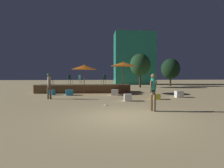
{
  "coord_description": "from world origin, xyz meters",
  "views": [
    {
      "loc": [
        -1.07,
        -6.91,
        1.67
      ],
      "look_at": [
        0.0,
        5.5,
        1.07
      ],
      "focal_mm": 28.0,
      "sensor_mm": 36.0,
      "label": 1
    }
  ],
  "objects_px": {
    "patio_umbrella_1": "(123,64)",
    "bistro_chair_0": "(104,78)",
    "cube_seat_0": "(156,97)",
    "cube_seat_3": "(128,97)",
    "cube_seat_4": "(51,92)",
    "bistro_chair_2": "(80,78)",
    "background_tree_0": "(140,65)",
    "cube_seat_2": "(69,93)",
    "cube_seat_5": "(115,92)",
    "frisbee_disc": "(106,105)",
    "background_tree_1": "(171,69)",
    "cube_seat_1": "(179,94)",
    "person_1": "(153,91)",
    "patio_umbrella_0": "(84,67)",
    "bistro_chair_3": "(70,79)",
    "person_0": "(49,84)",
    "bistro_chair_1": "(51,79)"
  },
  "relations": [
    {
      "from": "patio_umbrella_1",
      "to": "bistro_chair_0",
      "type": "bearing_deg",
      "value": 140.2
    },
    {
      "from": "cube_seat_0",
      "to": "cube_seat_3",
      "type": "xyz_separation_m",
      "value": [
        -2.13,
        -0.61,
        0.04
      ]
    },
    {
      "from": "cube_seat_3",
      "to": "cube_seat_4",
      "type": "height_order",
      "value": "cube_seat_3"
    },
    {
      "from": "patio_umbrella_1",
      "to": "bistro_chair_2",
      "type": "distance_m",
      "value": 4.71
    },
    {
      "from": "bistro_chair_0",
      "to": "background_tree_0",
      "type": "bearing_deg",
      "value": -166.36
    },
    {
      "from": "patio_umbrella_1",
      "to": "cube_seat_3",
      "type": "relative_size",
      "value": 6.29
    },
    {
      "from": "cube_seat_2",
      "to": "background_tree_0",
      "type": "xyz_separation_m",
      "value": [
        8.44,
        9.2,
        2.96
      ]
    },
    {
      "from": "cube_seat_5",
      "to": "frisbee_disc",
      "type": "relative_size",
      "value": 2.83
    },
    {
      "from": "cube_seat_2",
      "to": "cube_seat_4",
      "type": "xyz_separation_m",
      "value": [
        -1.59,
        0.38,
        -0.0
      ]
    },
    {
      "from": "cube_seat_3",
      "to": "background_tree_1",
      "type": "xyz_separation_m",
      "value": [
        9.66,
        15.63,
        2.51
      ]
    },
    {
      "from": "cube_seat_1",
      "to": "bistro_chair_2",
      "type": "height_order",
      "value": "bistro_chair_2"
    },
    {
      "from": "bistro_chair_2",
      "to": "cube_seat_0",
      "type": "bearing_deg",
      "value": -177.45
    },
    {
      "from": "cube_seat_0",
      "to": "cube_seat_5",
      "type": "height_order",
      "value": "cube_seat_5"
    },
    {
      "from": "bistro_chair_0",
      "to": "cube_seat_0",
      "type": "bearing_deg",
      "value": 83.54
    },
    {
      "from": "cube_seat_0",
      "to": "person_1",
      "type": "relative_size",
      "value": 0.33
    },
    {
      "from": "patio_umbrella_0",
      "to": "patio_umbrella_1",
      "type": "xyz_separation_m",
      "value": [
        3.59,
        -0.36,
        0.28
      ]
    },
    {
      "from": "cube_seat_1",
      "to": "bistro_chair_3",
      "type": "distance_m",
      "value": 10.05
    },
    {
      "from": "cube_seat_3",
      "to": "bistro_chair_3",
      "type": "relative_size",
      "value": 0.53
    },
    {
      "from": "cube_seat_0",
      "to": "bistro_chair_3",
      "type": "height_order",
      "value": "bistro_chair_3"
    },
    {
      "from": "cube_seat_1",
      "to": "cube_seat_3",
      "type": "height_order",
      "value": "cube_seat_1"
    },
    {
      "from": "patio_umbrella_1",
      "to": "background_tree_1",
      "type": "height_order",
      "value": "background_tree_1"
    },
    {
      "from": "person_1",
      "to": "cube_seat_5",
      "type": "bearing_deg",
      "value": 154.43
    },
    {
      "from": "cube_seat_2",
      "to": "person_0",
      "type": "height_order",
      "value": "person_0"
    },
    {
      "from": "bistro_chair_3",
      "to": "background_tree_0",
      "type": "bearing_deg",
      "value": -11.07
    },
    {
      "from": "cube_seat_0",
      "to": "bistro_chair_3",
      "type": "xyz_separation_m",
      "value": [
        -6.79,
        5.44,
        1.19
      ]
    },
    {
      "from": "cube_seat_4",
      "to": "frisbee_disc",
      "type": "distance_m",
      "value": 7.22
    },
    {
      "from": "patio_umbrella_1",
      "to": "bistro_chair_1",
      "type": "xyz_separation_m",
      "value": [
        -6.87,
        1.28,
        -1.34
      ]
    },
    {
      "from": "person_1",
      "to": "bistro_chair_0",
      "type": "height_order",
      "value": "person_1"
    },
    {
      "from": "person_0",
      "to": "person_1",
      "type": "xyz_separation_m",
      "value": [
        6.01,
        -4.82,
        -0.07
      ]
    },
    {
      "from": "cube_seat_3",
      "to": "background_tree_0",
      "type": "distance_m",
      "value": 13.92
    },
    {
      "from": "patio_umbrella_0",
      "to": "bistro_chair_2",
      "type": "height_order",
      "value": "patio_umbrella_0"
    },
    {
      "from": "background_tree_1",
      "to": "background_tree_0",
      "type": "bearing_deg",
      "value": -154.67
    },
    {
      "from": "patio_umbrella_0",
      "to": "patio_umbrella_1",
      "type": "relative_size",
      "value": 0.91
    },
    {
      "from": "patio_umbrella_1",
      "to": "cube_seat_1",
      "type": "height_order",
      "value": "patio_umbrella_1"
    },
    {
      "from": "bistro_chair_1",
      "to": "background_tree_1",
      "type": "distance_m",
      "value": 18.83
    },
    {
      "from": "background_tree_1",
      "to": "bistro_chair_2",
      "type": "bearing_deg",
      "value": -145.91
    },
    {
      "from": "person_0",
      "to": "background_tree_1",
      "type": "xyz_separation_m",
      "value": [
        15.07,
        14.19,
        1.71
      ]
    },
    {
      "from": "person_1",
      "to": "bistro_chair_0",
      "type": "bearing_deg",
      "value": 156.28
    },
    {
      "from": "cube_seat_1",
      "to": "bistro_chair_0",
      "type": "bearing_deg",
      "value": 140.93
    },
    {
      "from": "patio_umbrella_0",
      "to": "bistro_chair_0",
      "type": "xyz_separation_m",
      "value": [
        1.89,
        1.06,
        -1.06
      ]
    },
    {
      "from": "bistro_chair_1",
      "to": "frisbee_disc",
      "type": "distance_m",
      "value": 9.1
    },
    {
      "from": "background_tree_1",
      "to": "cube_seat_5",
      "type": "bearing_deg",
      "value": -129.52
    },
    {
      "from": "cube_seat_3",
      "to": "person_0",
      "type": "distance_m",
      "value": 5.66
    },
    {
      "from": "bistro_chair_2",
      "to": "frisbee_disc",
      "type": "bearing_deg",
      "value": 153.4
    },
    {
      "from": "patio_umbrella_0",
      "to": "cube_seat_3",
      "type": "height_order",
      "value": "patio_umbrella_0"
    },
    {
      "from": "patio_umbrella_0",
      "to": "background_tree_1",
      "type": "distance_m",
      "value": 16.63
    },
    {
      "from": "bistro_chair_3",
      "to": "cube_seat_4",
      "type": "bearing_deg",
      "value": -174.06
    },
    {
      "from": "cube_seat_5",
      "to": "bistro_chair_3",
      "type": "bearing_deg",
      "value": 146.45
    },
    {
      "from": "cube_seat_4",
      "to": "bistro_chair_1",
      "type": "xyz_separation_m",
      "value": [
        -0.5,
        1.83,
        1.16
      ]
    },
    {
      "from": "patio_umbrella_1",
      "to": "cube_seat_5",
      "type": "xyz_separation_m",
      "value": [
        -0.92,
        -1.4,
        -2.48
      ]
    }
  ]
}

